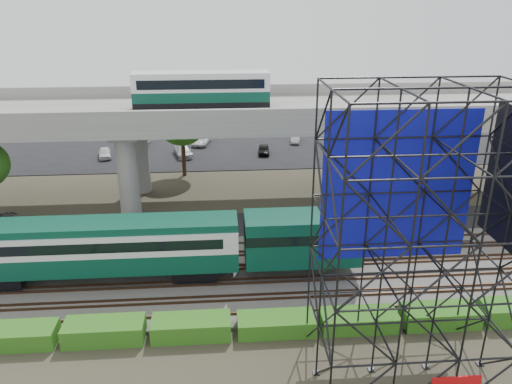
{
  "coord_description": "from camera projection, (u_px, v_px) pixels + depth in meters",
  "views": [
    {
      "loc": [
        -2.08,
        -28.73,
        18.7
      ],
      "look_at": [
        0.59,
        6.0,
        4.89
      ],
      "focal_mm": 35.0,
      "sensor_mm": 36.0,
      "label": 1
    }
  ],
  "objects": [
    {
      "name": "ballast_bed",
      "position": [
        252.0,
        275.0,
        35.49
      ],
      "size": [
        90.0,
        12.0,
        0.2
      ],
      "primitive_type": "cube",
      "color": "slate",
      "rests_on": "ground"
    },
    {
      "name": "ground",
      "position": [
        254.0,
        292.0,
        33.67
      ],
      "size": [
        140.0,
        140.0,
        0.0
      ],
      "primitive_type": "plane",
      "color": "#474233",
      "rests_on": "ground"
    },
    {
      "name": "parking_lot",
      "position": [
        235.0,
        148.0,
        65.17
      ],
      "size": [
        90.0,
        18.0,
        0.08
      ],
      "primitive_type": "cube",
      "color": "black",
      "rests_on": "ground"
    },
    {
      "name": "trees",
      "position": [
        191.0,
        147.0,
        46.27
      ],
      "size": [
        40.94,
        16.94,
        7.69
      ],
      "color": "#382314",
      "rests_on": "ground"
    },
    {
      "name": "harbor_water",
      "position": [
        230.0,
        112.0,
        85.57
      ],
      "size": [
        140.0,
        40.0,
        0.03
      ],
      "primitive_type": "cube",
      "color": "slate",
      "rests_on": "ground"
    },
    {
      "name": "rail_tracks",
      "position": [
        252.0,
        273.0,
        35.42
      ],
      "size": [
        90.0,
        9.52,
        0.16
      ],
      "color": "#472D1E",
      "rests_on": "ballast_bed"
    },
    {
      "name": "service_road",
      "position": [
        245.0,
        225.0,
        43.39
      ],
      "size": [
        90.0,
        5.0,
        0.08
      ],
      "primitive_type": "cube",
      "color": "black",
      "rests_on": "ground"
    },
    {
      "name": "parked_cars",
      "position": [
        236.0,
        144.0,
        64.42
      ],
      "size": [
        33.25,
        9.75,
        1.3
      ],
      "color": "silver",
      "rests_on": "parking_lot"
    },
    {
      "name": "overpass",
      "position": [
        238.0,
        118.0,
        45.45
      ],
      "size": [
        80.0,
        12.0,
        12.4
      ],
      "color": "#9E9B93",
      "rests_on": "ground"
    },
    {
      "name": "scaffold_tower",
      "position": [
        415.0,
        245.0,
        24.03
      ],
      "size": [
        9.36,
        6.36,
        15.0
      ],
      "color": "black",
      "rests_on": "ground"
    },
    {
      "name": "hedge_strip",
      "position": [
        276.0,
        323.0,
        29.55
      ],
      "size": [
        34.6,
        1.8,
        1.2
      ],
      "color": "#2B6316",
      "rests_on": "ground"
    },
    {
      "name": "commuter_train",
      "position": [
        129.0,
        245.0,
        33.86
      ],
      "size": [
        29.3,
        3.06,
        4.3
      ],
      "color": "black",
      "rests_on": "rail_tracks"
    }
  ]
}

